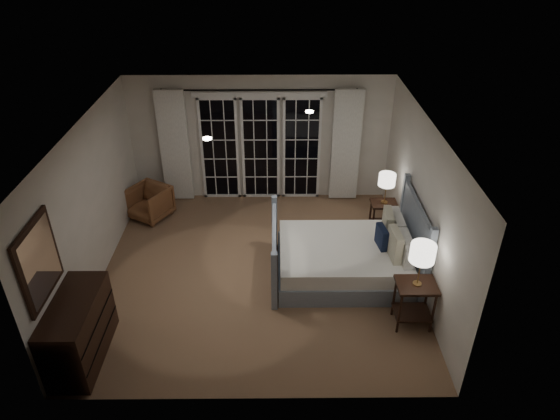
{
  "coord_description": "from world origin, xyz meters",
  "views": [
    {
      "loc": [
        0.3,
        -6.48,
        5.06
      ],
      "look_at": [
        0.36,
        0.17,
        1.05
      ],
      "focal_mm": 32.0,
      "sensor_mm": 36.0,
      "label": 1
    }
  ],
  "objects_px": {
    "nightstand_right": "(383,213)",
    "lamp_right": "(387,180)",
    "nightstand_left": "(415,298)",
    "bed": "(347,258)",
    "dresser": "(79,330)",
    "armchair": "(149,203)",
    "lamp_left": "(423,253)"
  },
  "relations": [
    {
      "from": "dresser",
      "to": "nightstand_right",
      "type": "bearing_deg",
      "value": 33.56
    },
    {
      "from": "lamp_left",
      "to": "nightstand_left",
      "type": "bearing_deg",
      "value": 153.43
    },
    {
      "from": "nightstand_right",
      "to": "lamp_left",
      "type": "xyz_separation_m",
      "value": [
        -0.01,
        -2.38,
        0.83
      ]
    },
    {
      "from": "armchair",
      "to": "nightstand_right",
      "type": "bearing_deg",
      "value": 23.85
    },
    {
      "from": "bed",
      "to": "nightstand_left",
      "type": "xyz_separation_m",
      "value": [
        0.79,
        -1.12,
        0.14
      ]
    },
    {
      "from": "dresser",
      "to": "bed",
      "type": "bearing_deg",
      "value": 24.91
    },
    {
      "from": "nightstand_right",
      "to": "dresser",
      "type": "xyz_separation_m",
      "value": [
        -4.45,
        -2.95,
        0.06
      ]
    },
    {
      "from": "nightstand_left",
      "to": "dresser",
      "type": "distance_m",
      "value": 4.47
    },
    {
      "from": "lamp_left",
      "to": "lamp_right",
      "type": "bearing_deg",
      "value": 89.68
    },
    {
      "from": "armchair",
      "to": "nightstand_left",
      "type": "bearing_deg",
      "value": -3.26
    },
    {
      "from": "dresser",
      "to": "lamp_right",
      "type": "bearing_deg",
      "value": 33.56
    },
    {
      "from": "lamp_right",
      "to": "dresser",
      "type": "relative_size",
      "value": 0.44
    },
    {
      "from": "lamp_left",
      "to": "dresser",
      "type": "distance_m",
      "value": 4.54
    },
    {
      "from": "nightstand_left",
      "to": "lamp_left",
      "type": "bearing_deg",
      "value": -26.57
    },
    {
      "from": "bed",
      "to": "dresser",
      "type": "distance_m",
      "value": 4.02
    },
    {
      "from": "nightstand_right",
      "to": "lamp_left",
      "type": "bearing_deg",
      "value": -90.32
    },
    {
      "from": "nightstand_right",
      "to": "lamp_right",
      "type": "relative_size",
      "value": 1.05
    },
    {
      "from": "nightstand_right",
      "to": "dresser",
      "type": "height_order",
      "value": "dresser"
    },
    {
      "from": "nightstand_right",
      "to": "lamp_right",
      "type": "distance_m",
      "value": 0.66
    },
    {
      "from": "bed",
      "to": "nightstand_left",
      "type": "distance_m",
      "value": 1.38
    },
    {
      "from": "nightstand_left",
      "to": "lamp_right",
      "type": "bearing_deg",
      "value": 89.68
    },
    {
      "from": "bed",
      "to": "lamp_left",
      "type": "relative_size",
      "value": 3.44
    },
    {
      "from": "nightstand_left",
      "to": "lamp_left",
      "type": "distance_m",
      "value": 0.76
    },
    {
      "from": "nightstand_left",
      "to": "lamp_left",
      "type": "height_order",
      "value": "lamp_left"
    },
    {
      "from": "nightstand_right",
      "to": "dresser",
      "type": "bearing_deg",
      "value": -146.44
    },
    {
      "from": "bed",
      "to": "armchair",
      "type": "distance_m",
      "value": 3.94
    },
    {
      "from": "bed",
      "to": "nightstand_left",
      "type": "bearing_deg",
      "value": -54.89
    },
    {
      "from": "nightstand_left",
      "to": "armchair",
      "type": "xyz_separation_m",
      "value": [
        -4.31,
        2.91,
        -0.15
      ]
    },
    {
      "from": "nightstand_left",
      "to": "dresser",
      "type": "relative_size",
      "value": 0.55
    },
    {
      "from": "nightstand_left",
      "to": "nightstand_right",
      "type": "bearing_deg",
      "value": 89.68
    },
    {
      "from": "bed",
      "to": "lamp_left",
      "type": "bearing_deg",
      "value": -54.89
    },
    {
      "from": "nightstand_right",
      "to": "lamp_right",
      "type": "bearing_deg",
      "value": 0.0
    }
  ]
}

